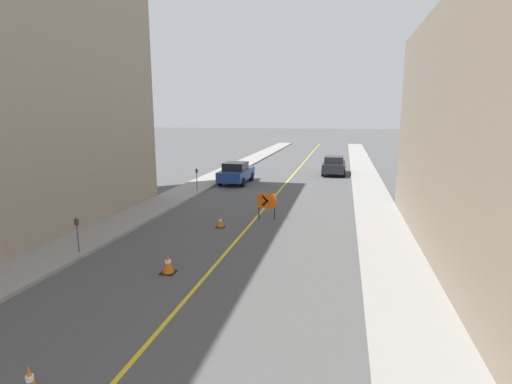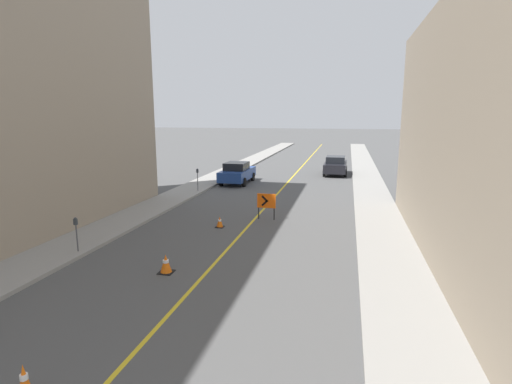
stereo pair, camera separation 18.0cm
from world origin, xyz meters
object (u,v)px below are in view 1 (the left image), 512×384
object	(u,v)px
parked_car_curb_near	(236,173)
parked_car_curb_mid	(334,165)
traffic_cone_second	(30,383)
traffic_cone_fourth	(220,222)
parking_meter_near_curb	(197,175)
parking_meter_far_curb	(77,228)
arrow_barricade_primary	(267,202)
traffic_cone_third	(168,264)

from	to	relation	value
parked_car_curb_near	parked_car_curb_mid	bearing A→B (deg)	41.43
traffic_cone_second	traffic_cone_fourth	world-z (taller)	traffic_cone_second
traffic_cone_fourth	parking_meter_near_curb	world-z (taller)	parking_meter_near_curb
traffic_cone_second	parked_car_curb_mid	bearing A→B (deg)	81.09
parking_meter_far_curb	arrow_barricade_primary	bearing A→B (deg)	48.44
arrow_barricade_primary	parked_car_curb_mid	bearing A→B (deg)	79.93
arrow_barricade_primary	parked_car_curb_near	world-z (taller)	parked_car_curb_near
traffic_cone_third	traffic_cone_fourth	size ratio (longest dim) A/B	1.22
traffic_cone_fourth	parked_car_curb_near	distance (m)	11.88
arrow_barricade_primary	parked_car_curb_mid	xyz separation A→B (m)	(2.81, 15.82, -0.08)
arrow_barricade_primary	parked_car_curb_near	bearing A→B (deg)	113.21
traffic_cone_second	parking_meter_near_curb	distance (m)	19.38
arrow_barricade_primary	parking_meter_far_curb	distance (m)	8.64
traffic_cone_third	arrow_barricade_primary	xyz separation A→B (m)	(1.85, 7.31, 0.58)
traffic_cone_fourth	parked_car_curb_mid	world-z (taller)	parked_car_curb_mid
traffic_cone_third	parked_car_curb_near	size ratio (longest dim) A/B	0.14
traffic_cone_second	parking_meter_near_curb	size ratio (longest dim) A/B	0.46
traffic_cone_second	arrow_barricade_primary	size ratio (longest dim) A/B	0.53
traffic_cone_third	arrow_barricade_primary	size ratio (longest dim) A/B	0.48
traffic_cone_fourth	arrow_barricade_primary	distance (m)	2.64
traffic_cone_third	parking_meter_far_curb	distance (m)	4.05
traffic_cone_second	parked_car_curb_mid	world-z (taller)	parked_car_curb_mid
parking_meter_near_curb	traffic_cone_second	bearing A→B (deg)	-78.14
parked_car_curb_mid	traffic_cone_third	bearing A→B (deg)	-100.56
traffic_cone_second	traffic_cone_third	bearing A→B (deg)	90.90
traffic_cone_fourth	parking_meter_near_curb	distance (m)	8.51
traffic_cone_fourth	parked_car_curb_near	xyz separation A→B (m)	(-2.40, 11.62, 0.55)
parked_car_curb_mid	parking_meter_near_curb	size ratio (longest dim) A/B	2.94
parking_meter_near_curb	parking_meter_far_curb	world-z (taller)	parking_meter_near_curb
traffic_cone_fourth	arrow_barricade_primary	bearing A→B (deg)	45.60
parking_meter_near_curb	traffic_cone_fourth	bearing A→B (deg)	-62.27
parked_car_curb_near	parking_meter_far_curb	bearing A→B (deg)	-94.65
traffic_cone_third	parked_car_curb_mid	xyz separation A→B (m)	(4.66, 23.13, 0.50)
traffic_cone_third	arrow_barricade_primary	bearing A→B (deg)	75.83
traffic_cone_third	traffic_cone_second	bearing A→B (deg)	-89.10
traffic_cone_second	parked_car_curb_near	bearing A→B (deg)	96.05
parked_car_curb_mid	parking_meter_far_curb	bearing A→B (deg)	-110.16
traffic_cone_third	parking_meter_far_curb	world-z (taller)	parking_meter_far_curb
traffic_cone_fourth	parking_meter_far_curb	size ratio (longest dim) A/B	0.39
parked_car_curb_mid	parking_meter_far_curb	distance (m)	23.86
arrow_barricade_primary	parking_meter_near_curb	xyz separation A→B (m)	(-5.73, 5.66, 0.29)
traffic_cone_fourth	parked_car_curb_mid	xyz separation A→B (m)	(4.61, 17.65, 0.55)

